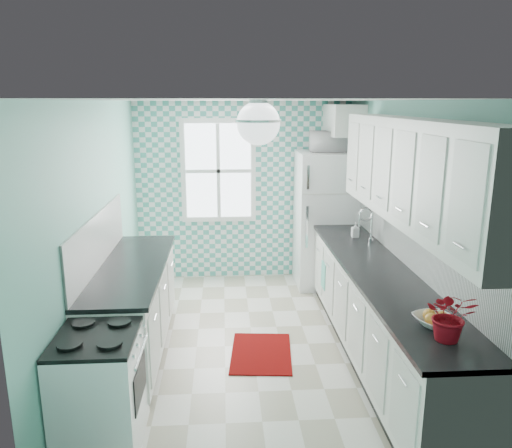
{
  "coord_description": "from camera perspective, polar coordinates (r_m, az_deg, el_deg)",
  "views": [
    {
      "loc": [
        -0.28,
        -4.77,
        2.48
      ],
      "look_at": [
        0.05,
        0.25,
        1.25
      ],
      "focal_mm": 35.0,
      "sensor_mm": 36.0,
      "label": 1
    }
  ],
  "objects": [
    {
      "name": "floor",
      "position": [
        5.39,
        -0.37,
        -13.79
      ],
      "size": [
        3.0,
        4.4,
        0.02
      ],
      "primitive_type": "cube",
      "color": "silver",
      "rests_on": "ground"
    },
    {
      "name": "ceiling",
      "position": [
        4.77,
        -0.42,
        14.11
      ],
      "size": [
        3.0,
        4.4,
        0.02
      ],
      "primitive_type": "cube",
      "color": "white",
      "rests_on": "wall_back"
    },
    {
      "name": "wall_back",
      "position": [
        7.09,
        -1.44,
        3.76
      ],
      "size": [
        3.0,
        0.02,
        2.5
      ],
      "primitive_type": "cube",
      "color": "#70B9A8",
      "rests_on": "floor"
    },
    {
      "name": "wall_front",
      "position": [
        2.85,
        2.27,
        -11.86
      ],
      "size": [
        3.0,
        0.02,
        2.5
      ],
      "primitive_type": "cube",
      "color": "#70B9A8",
      "rests_on": "floor"
    },
    {
      "name": "wall_left",
      "position": [
        5.07,
        -17.68,
        -0.94
      ],
      "size": [
        0.02,
        4.4,
        2.5
      ],
      "primitive_type": "cube",
      "color": "#70B9A8",
      "rests_on": "floor"
    },
    {
      "name": "wall_right",
      "position": [
        5.24,
        16.34,
        -0.4
      ],
      "size": [
        0.02,
        4.4,
        2.5
      ],
      "primitive_type": "cube",
      "color": "#70B9A8",
      "rests_on": "floor"
    },
    {
      "name": "accent_wall",
      "position": [
        7.07,
        -1.43,
        3.73
      ],
      "size": [
        3.0,
        0.01,
        2.5
      ],
      "primitive_type": "cube",
      "color": "teal",
      "rests_on": "wall_back"
    },
    {
      "name": "window",
      "position": [
        6.99,
        -4.32,
        6.07
      ],
      "size": [
        1.04,
        0.05,
        1.44
      ],
      "color": "white",
      "rests_on": "wall_back"
    },
    {
      "name": "backsplash_right",
      "position": [
        4.88,
        17.63,
        -2.18
      ],
      "size": [
        0.02,
        3.6,
        0.51
      ],
      "primitive_type": "cube",
      "color": "white",
      "rests_on": "wall_right"
    },
    {
      "name": "backsplash_left",
      "position": [
        5.01,
        -17.58,
        -1.77
      ],
      "size": [
        0.02,
        2.15,
        0.51
      ],
      "primitive_type": "cube",
      "color": "white",
      "rests_on": "wall_left"
    },
    {
      "name": "upper_cabinets_right",
      "position": [
        4.5,
        17.37,
        5.72
      ],
      "size": [
        0.33,
        3.2,
        0.9
      ],
      "primitive_type": "cube",
      "color": "silver",
      "rests_on": "wall_right"
    },
    {
      "name": "upper_cabinet_fridge",
      "position": [
        6.79,
        9.92,
        11.62
      ],
      "size": [
        0.4,
        0.74,
        0.4
      ],
      "primitive_type": "cube",
      "color": "silver",
      "rests_on": "wall_right"
    },
    {
      "name": "ceiling_light",
      "position": [
        3.98,
        0.27,
        11.48
      ],
      "size": [
        0.34,
        0.34,
        0.35
      ],
      "color": "silver",
      "rests_on": "ceiling"
    },
    {
      "name": "base_cabinets_right",
      "position": [
        5.04,
        13.9,
        -10.45
      ],
      "size": [
        0.6,
        3.6,
        0.9
      ],
      "primitive_type": "cube",
      "color": "white",
      "rests_on": "floor"
    },
    {
      "name": "countertop_right",
      "position": [
        4.86,
        14.05,
        -5.4
      ],
      "size": [
        0.63,
        3.6,
        0.04
      ],
      "primitive_type": "cube",
      "color": "black",
      "rests_on": "base_cabinets_right"
    },
    {
      "name": "base_cabinets_left",
      "position": [
        5.19,
        -13.85,
        -9.68
      ],
      "size": [
        0.6,
        2.15,
        0.9
      ],
      "primitive_type": "cube",
      "color": "white",
      "rests_on": "floor"
    },
    {
      "name": "countertop_left",
      "position": [
        5.03,
        -13.99,
        -4.76
      ],
      "size": [
        0.63,
        2.15,
        0.04
      ],
      "primitive_type": "cube",
      "color": "black",
      "rests_on": "base_cabinets_left"
    },
    {
      "name": "fridge",
      "position": [
        6.88,
        8.0,
        0.52
      ],
      "size": [
        0.8,
        0.79,
        1.84
      ],
      "rotation": [
        0.0,
        0.0,
        0.0
      ],
      "color": "white",
      "rests_on": "floor"
    },
    {
      "name": "stove",
      "position": [
        3.99,
        -17.34,
        -17.45
      ],
      "size": [
        0.58,
        0.72,
        0.86
      ],
      "rotation": [
        0.0,
        0.0,
        0.01
      ],
      "color": "white",
      "rests_on": "floor"
    },
    {
      "name": "sink",
      "position": [
        5.73,
        11.41,
        -2.2
      ],
      "size": [
        0.46,
        0.39,
        0.53
      ],
      "rotation": [
        0.0,
        0.0,
        -0.05
      ],
      "color": "silver",
      "rests_on": "countertop_right"
    },
    {
      "name": "rug",
      "position": [
        5.22,
        0.6,
        -14.52
      ],
      "size": [
        0.68,
        0.91,
        0.01
      ],
      "primitive_type": "cube",
      "rotation": [
        0.0,
        0.0,
        -0.09
      ],
      "color": "#6B0B09",
      "rests_on": "floor"
    },
    {
      "name": "dish_towel",
      "position": [
        6.0,
        7.72,
        -5.84
      ],
      "size": [
        0.03,
        0.21,
        0.31
      ],
      "primitive_type": "cube",
      "rotation": [
        0.0,
        0.0,
        -0.08
      ],
      "color": "#67B0A1",
      "rests_on": "base_cabinets_right"
    },
    {
      "name": "fruit_bowl",
      "position": [
        3.82,
        19.73,
        -10.36
      ],
      "size": [
        0.34,
        0.34,
        0.07
      ],
      "primitive_type": "imported",
      "rotation": [
        0.0,
        0.0,
        0.25
      ],
      "color": "white",
      "rests_on": "countertop_right"
    },
    {
      "name": "potted_plant",
      "position": [
        3.57,
        21.36,
        -9.71
      ],
      "size": [
        0.39,
        0.36,
        0.35
      ],
      "primitive_type": "imported",
      "rotation": [
        0.0,
        0.0,
        -0.31
      ],
      "color": "#B02435",
      "rests_on": "countertop_right"
    },
    {
      "name": "soap_bottle",
      "position": [
        5.94,
        11.28,
        -0.67
      ],
      "size": [
        0.08,
        0.08,
        0.18
      ],
      "primitive_type": "imported",
      "rotation": [
        0.0,
        0.0,
        -0.01
      ],
      "color": "#9DCAD3",
      "rests_on": "countertop_right"
    },
    {
      "name": "microwave",
      "position": [
        6.72,
        8.31,
        9.31
      ],
      "size": [
        0.5,
        0.36,
        0.27
      ],
      "primitive_type": "imported",
      "rotation": [
        0.0,
        0.0,
        3.08
      ],
      "color": "white",
      "rests_on": "fridge"
    }
  ]
}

